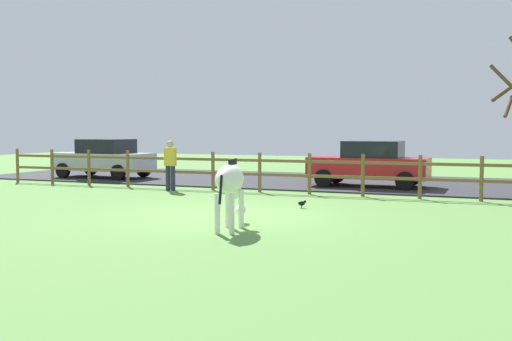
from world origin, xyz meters
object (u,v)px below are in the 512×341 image
(parked_car_silver, at_px, (104,158))
(visitor_near_fence, at_px, (170,163))
(parked_car_red, at_px, (370,163))
(crow_on_grass, at_px, (302,203))
(zebra, at_px, (231,184))

(parked_car_silver, xyz_separation_m, visitor_near_fence, (4.87, -3.12, 0.06))
(parked_car_silver, height_order, visitor_near_fence, visitor_near_fence)
(parked_car_red, bearing_deg, crow_on_grass, -95.79)
(crow_on_grass, height_order, visitor_near_fence, visitor_near_fence)
(crow_on_grass, distance_m, visitor_near_fence, 5.86)
(parked_car_silver, distance_m, parked_car_red, 10.72)
(zebra, bearing_deg, crow_on_grass, 84.57)
(visitor_near_fence, bearing_deg, zebra, -51.28)
(zebra, bearing_deg, parked_car_red, 84.35)
(parked_car_red, bearing_deg, visitor_near_fence, -149.96)
(parked_car_silver, bearing_deg, visitor_near_fence, -32.68)
(parked_car_silver, bearing_deg, parked_car_red, 1.38)
(parked_car_red, distance_m, visitor_near_fence, 6.75)
(zebra, bearing_deg, parked_car_silver, 136.60)
(crow_on_grass, distance_m, parked_car_red, 5.93)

